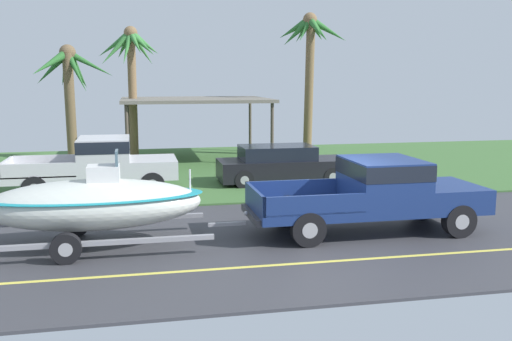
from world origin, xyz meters
TOP-DOWN VIEW (x-y plane):
  - ground at (0.00, 8.38)m, footprint 36.00×22.00m
  - pickup_truck_towing at (1.44, 0.26)m, footprint 5.96×2.11m
  - boat_on_trailer at (-5.45, 0.26)m, footprint 6.15×2.37m
  - parked_pickup_background at (-5.52, 6.62)m, footprint 5.66×2.16m
  - parked_sedan_near at (0.65, 7.09)m, footprint 4.66×1.83m
  - carport_awning at (-1.76, 13.63)m, footprint 6.58×5.33m
  - palm_tree_near_left at (-7.05, 11.95)m, footprint 3.22×2.88m
  - palm_tree_near_right at (3.63, 13.63)m, footprint 3.21×3.23m
  - palm_tree_mid at (-4.56, 13.78)m, footprint 2.91×2.65m

SIDE VIEW (x-z plane):
  - ground at x=0.00m, z-range -0.07..0.04m
  - parked_sedan_near at x=0.65m, z-range -0.02..1.36m
  - boat_on_trailer at x=-5.45m, z-range -0.09..2.10m
  - pickup_truck_towing at x=1.44m, z-range 0.11..1.93m
  - parked_pickup_background at x=-5.52m, z-range 0.11..1.95m
  - carport_awning at x=-1.76m, z-range 1.30..4.15m
  - palm_tree_near_left at x=-7.05m, z-range 1.10..6.21m
  - palm_tree_mid at x=-4.56m, z-range 1.53..7.55m
  - palm_tree_near_right at x=3.63m, z-range 1.71..8.48m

